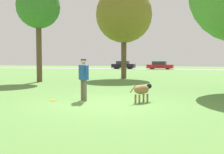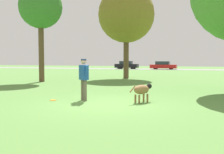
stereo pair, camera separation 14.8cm
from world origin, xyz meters
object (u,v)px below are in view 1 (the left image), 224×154
Objects in this scene: person at (84,76)px; frisbee at (53,100)px; tree_near_left at (38,7)px; parked_car_red at (160,65)px; dog at (142,90)px; parked_car_black at (123,65)px; tree_mid_center at (124,15)px.

frisbee is (-1.10, -0.37, -0.91)m from person.
tree_near_left reaches higher than parked_car_red.
dog is at bearing 50.58° from person.
tree_near_left is at bearing -86.88° from parked_car_black.
tree_mid_center is (-0.77, 12.68, 5.29)m from frisbee.
tree_near_left is at bearing 82.35° from dog.
tree_mid_center reaches higher than parked_car_black.
person is 0.35× the size of parked_car_red.
dog reaches higher than frisbee.
dog is 0.15× the size of tree_near_left.
tree_mid_center is at bearing 48.34° from dog.
person is at bearing -46.75° from tree_near_left.
frisbee is 13.76m from tree_mid_center.
person reaches higher than parked_car_black.
person is 13.19m from tree_mid_center.
dog is at bearing -81.91° from parked_car_red.
tree_mid_center reaches higher than parked_car_red.
tree_mid_center reaches higher than dog.
dog is 0.23× the size of parked_car_red.
tree_near_left is at bearing 126.59° from frisbee.
dog is 4.32× the size of frisbee.
tree_near_left is 29.66m from parked_car_red.
person is at bearing -81.35° from tree_mid_center.
frisbee is 36.32m from parked_car_red.
tree_near_left is 1.53× the size of parked_car_red.
tree_near_left reaches higher than person.
tree_mid_center reaches higher than tree_near_left.
parked_car_black reaches higher than parked_car_red.
tree_mid_center is at bearing 48.80° from tree_near_left.
person is 0.20× the size of tree_mid_center.
dog is at bearing 11.65° from frisbee.
dog is 0.13× the size of tree_mid_center.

